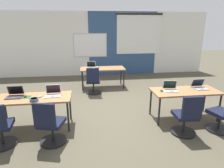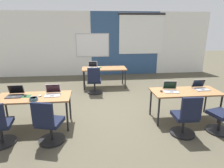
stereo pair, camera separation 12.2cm
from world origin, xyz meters
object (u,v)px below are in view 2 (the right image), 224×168
object	(u,v)px
snack_bowl	(34,99)
chair_far_left	(94,83)
desk_far_center	(104,70)
chair_near_right_end	(224,117)
desk_near_right	(185,93)
laptop_near_right_inner	(171,89)
mouse_near_right_inner	(161,91)
laptop_near_left_end	(15,94)
laptop_far_left	(93,66)
chair_near_left_inner	(49,126)
desk_near_left	(34,99)
chair_near_right_inner	(185,119)
mouse_near_left_end	(25,95)
laptop_near_left_inner	(53,93)
mouse_near_left_inner	(40,96)
laptop_near_right_end	(200,87)
mouse_far_left	(99,67)

from	to	relation	value
snack_bowl	chair_far_left	bearing A→B (deg)	60.67
desk_far_center	chair_near_right_end	world-z (taller)	chair_near_right_end
desk_near_right	laptop_near_right_inner	xyz separation A→B (m)	(-0.36, 0.03, 0.11)
mouse_near_right_inner	snack_bowl	xyz separation A→B (m)	(-2.84, -0.24, 0.02)
laptop_near_left_end	laptop_far_left	distance (m)	3.30
desk_far_center	chair_near_left_inner	distance (m)	3.77
desk_far_center	mouse_near_right_inner	bearing A→B (deg)	-67.51
desk_near_left	chair_near_right_end	distance (m)	4.09
chair_near_right_inner	laptop_far_left	bearing A→B (deg)	-61.80
chair_near_right_inner	desk_far_center	bearing A→B (deg)	-66.74
desk_near_left	mouse_near_left_end	world-z (taller)	mouse_near_left_end
desk_far_center	chair_near_left_inner	xyz separation A→B (m)	(-1.31, -3.52, -0.28)
laptop_near_left_inner	mouse_near_left_inner	world-z (taller)	laptop_near_left_inner
laptop_near_left_inner	mouse_near_right_inner	world-z (taller)	laptop_near_left_inner
mouse_near_left_inner	chair_near_right_end	bearing A→B (deg)	-10.84
desk_near_right	laptop_near_left_inner	distance (m)	3.09
desk_far_center	laptop_near_right_end	world-z (taller)	laptop_near_right_end
mouse_far_left	chair_near_right_inner	bearing A→B (deg)	-66.16
chair_far_left	chair_near_right_end	bearing A→B (deg)	137.84
mouse_far_left	snack_bowl	size ratio (longest dim) A/B	0.60
desk_near_left	snack_bowl	world-z (taller)	snack_bowl
mouse_near_left_inner	snack_bowl	bearing A→B (deg)	-108.60
chair_near_left_inner	mouse_near_left_inner	bearing A→B (deg)	-52.33
mouse_near_left_end	mouse_far_left	distance (m)	3.34
desk_near_left	mouse_near_left_end	bearing A→B (deg)	169.40
mouse_near_left_end	laptop_near_right_end	world-z (taller)	laptop_near_right_end
laptop_near_left_end	mouse_near_right_inner	bearing A→B (deg)	-1.89
chair_near_right_inner	desk_near_left	bearing A→B (deg)	-11.89
desk_near_left	laptop_near_left_end	distance (m)	0.43
laptop_near_right_inner	mouse_near_left_end	bearing A→B (deg)	-172.35
mouse_near_right_inner	laptop_near_left_end	bearing A→B (deg)	178.69
laptop_near_left_end	chair_near_right_end	size ratio (longest dim) A/B	0.36
mouse_near_left_inner	mouse_near_left_end	bearing A→B (deg)	173.54
desk_near_right	desk_far_center	distance (m)	3.30
desk_near_left	laptop_near_left_end	world-z (taller)	laptop_near_left_end
chair_near_right_end	mouse_far_left	world-z (taller)	chair_near_right_end
desk_far_center	laptop_near_left_inner	world-z (taller)	laptop_near_left_inner
laptop_near_right_end	mouse_near_right_inner	distance (m)	1.02
desk_near_right	laptop_far_left	distance (m)	3.60
laptop_near_left_inner	mouse_near_left_end	world-z (taller)	laptop_near_left_inner
chair_far_left	laptop_near_left_end	bearing A→B (deg)	53.31
desk_near_left	mouse_near_left_inner	distance (m)	0.16
desk_near_right	mouse_near_left_inner	world-z (taller)	mouse_near_left_inner
mouse_near_left_inner	laptop_far_left	xyz separation A→B (m)	(1.19, 2.89, 0.03)
mouse_near_left_end	laptop_near_right_inner	size ratio (longest dim) A/B	0.28
mouse_far_left	laptop_far_left	bearing A→B (deg)	-179.51
desk_near_left	mouse_near_right_inner	xyz separation A→B (m)	(2.91, 0.01, 0.08)
mouse_near_right_inner	snack_bowl	bearing A→B (deg)	-175.24
desk_near_right	mouse_near_left_inner	xyz separation A→B (m)	(-3.35, -0.00, 0.08)
desk_near_left	laptop_near_left_inner	bearing A→B (deg)	8.66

